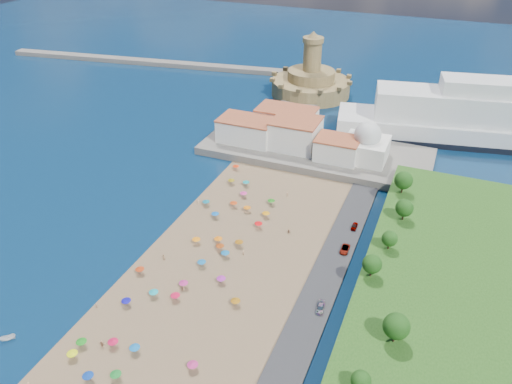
% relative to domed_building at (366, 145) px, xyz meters
% --- Properties ---
extents(ground, '(700.00, 700.00, 0.00)m').
position_rel_domed_building_xyz_m(ground, '(-30.00, -71.00, -8.97)').
color(ground, '#071938').
rests_on(ground, ground).
extents(terrace, '(90.00, 36.00, 3.00)m').
position_rel_domed_building_xyz_m(terrace, '(-20.00, 2.00, -7.47)').
color(terrace, '#59544C').
rests_on(terrace, ground).
extents(jetty, '(18.00, 70.00, 2.40)m').
position_rel_domed_building_xyz_m(jetty, '(-42.00, 37.00, -7.77)').
color(jetty, '#59544C').
rests_on(jetty, ground).
extents(breakwater, '(199.03, 34.77, 2.60)m').
position_rel_domed_building_xyz_m(breakwater, '(-140.00, 82.00, -7.67)').
color(breakwater, '#59544C').
rests_on(breakwater, ground).
extents(waterfront_buildings, '(57.00, 29.00, 11.00)m').
position_rel_domed_building_xyz_m(waterfront_buildings, '(-33.05, 2.64, -1.10)').
color(waterfront_buildings, silver).
rests_on(waterfront_buildings, terrace).
extents(domed_building, '(16.00, 16.00, 15.00)m').
position_rel_domed_building_xyz_m(domed_building, '(0.00, 0.00, 0.00)').
color(domed_building, silver).
rests_on(domed_building, terrace).
extents(fortress, '(40.00, 40.00, 32.40)m').
position_rel_domed_building_xyz_m(fortress, '(-42.00, 67.00, -2.29)').
color(fortress, '#A38951').
rests_on(fortress, ground).
extents(beach_parasols, '(32.01, 118.26, 2.20)m').
position_rel_domed_building_xyz_m(beach_parasols, '(-30.85, -81.85, -6.83)').
color(beach_parasols, gray).
rests_on(beach_parasols, beach).
extents(beachgoers, '(35.56, 95.02, 1.86)m').
position_rel_domed_building_xyz_m(beachgoers, '(-31.25, -81.33, -7.85)').
color(beachgoers, tan).
rests_on(beachgoers, beach).
extents(parked_cars, '(2.41, 74.58, 1.38)m').
position_rel_domed_building_xyz_m(parked_cars, '(6.00, -71.01, -7.60)').
color(parked_cars, gray).
rests_on(parked_cars, promenade).
extents(hillside_trees, '(14.48, 109.94, 7.57)m').
position_rel_domed_building_xyz_m(hillside_trees, '(18.95, -75.63, 1.21)').
color(hillside_trees, '#382314').
rests_on(hillside_trees, hillside).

